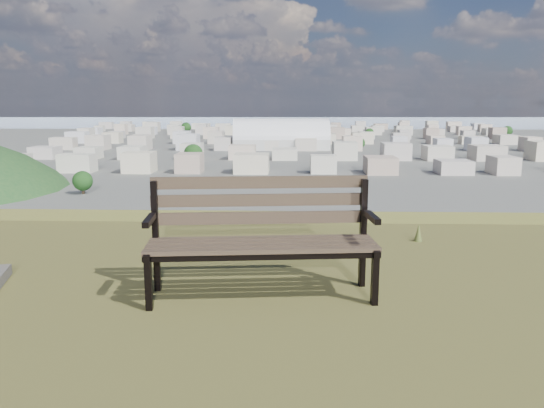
{
  "coord_description": "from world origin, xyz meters",
  "views": [
    {
      "loc": [
        1.11,
        -2.0,
        26.37
      ],
      "look_at": [
        0.92,
        3.58,
        25.3
      ],
      "focal_mm": 35.0,
      "sensor_mm": 36.0,
      "label": 1
    }
  ],
  "objects": [
    {
      "name": "park_bench",
      "position": [
        0.91,
        1.67,
        25.47
      ],
      "size": [
        1.64,
        0.67,
        0.84
      ],
      "rotation": [
        0.0,
        0.0,
        0.1
      ],
      "color": "#493A2A",
      "rests_on": "hilltop_mesa"
    },
    {
      "name": "arena",
      "position": [
        -4.53,
        306.79,
        5.45
      ],
      "size": [
        55.85,
        25.75,
        23.14
      ],
      "rotation": [
        0.0,
        0.0,
        0.05
      ],
      "color": "beige",
      "rests_on": "ground"
    },
    {
      "name": "city_blocks",
      "position": [
        0.0,
        394.44,
        3.5
      ],
      "size": [
        395.0,
        361.0,
        7.0
      ],
      "color": "beige",
      "rests_on": "ground"
    },
    {
      "name": "city_trees",
      "position": [
        -26.39,
        319.0,
        4.83
      ],
      "size": [
        406.52,
        387.2,
        9.98
      ],
      "color": "#35281A",
      "rests_on": "ground"
    },
    {
      "name": "bay_water",
      "position": [
        0.0,
        900.0,
        0.0
      ],
      "size": [
        2400.0,
        700.0,
        0.12
      ],
      "primitive_type": "cube",
      "color": "gray",
      "rests_on": "ground"
    },
    {
      "name": "far_hills",
      "position": [
        -60.92,
        1402.93,
        25.47
      ],
      "size": [
        2050.0,
        340.0,
        60.0
      ],
      "color": "#9BAEC1",
      "rests_on": "ground"
    }
  ]
}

